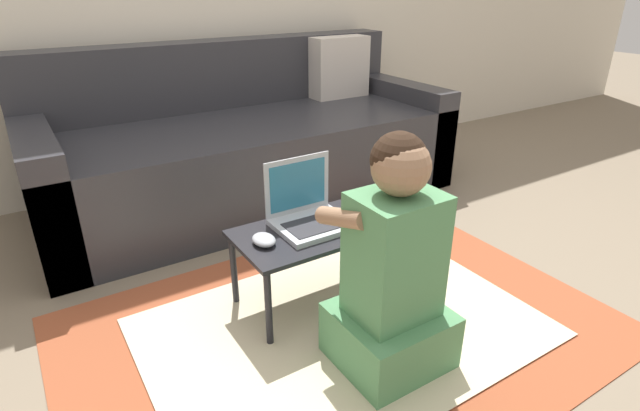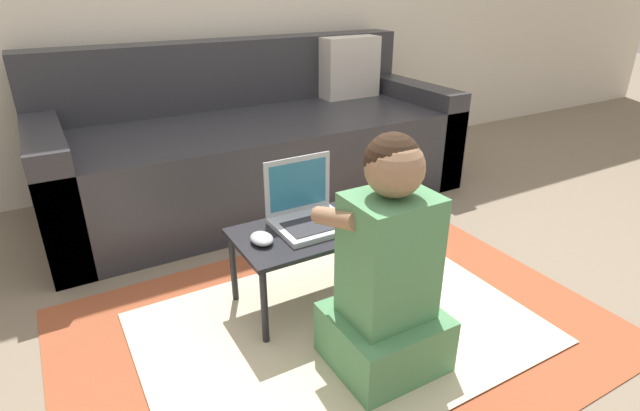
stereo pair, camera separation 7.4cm
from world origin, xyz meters
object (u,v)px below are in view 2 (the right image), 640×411
Objects in this scene: computer_mouse at (262,239)px; person_seated at (387,276)px; laptop at (309,215)px; laptop_desk at (311,238)px; couch at (256,145)px.

computer_mouse is 0.13× the size of person_seated.
laptop_desk is at bearing -110.61° from laptop.
person_seated is at bearing -98.01° from couch.
person_seated is at bearing -85.33° from laptop_desk.
person_seated is (0.23, -0.41, 0.00)m from computer_mouse.
computer_mouse reaches higher than laptop_desk.
couch reaches higher than computer_mouse.
couch is at bearing 77.23° from laptop_desk.
laptop is 0.35× the size of person_seated.
couch reaches higher than laptop_desk.
laptop is 0.45m from person_seated.
couch is 21.58× the size of computer_mouse.
person_seated is (-0.21, -1.48, 0.03)m from couch.
couch is 1.09m from laptop_desk.
laptop_desk is 5.54× the size of computer_mouse.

